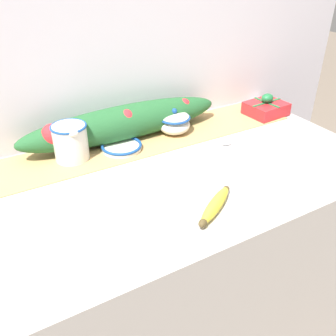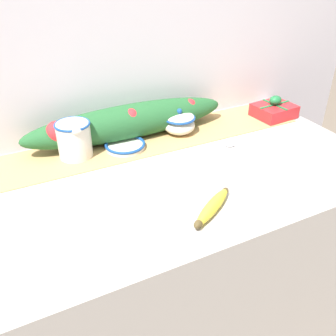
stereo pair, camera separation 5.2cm
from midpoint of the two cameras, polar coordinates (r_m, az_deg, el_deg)
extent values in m
cube|color=#B7B2AD|center=(1.45, 0.59, -15.70)|extent=(1.42, 0.72, 0.87)
cube|color=silver|center=(1.37, -6.96, 18.78)|extent=(2.22, 0.04, 2.40)
cube|color=tan|center=(1.35, -3.90, 3.82)|extent=(1.30, 0.23, 0.00)
cylinder|color=white|center=(1.27, -12.95, 4.19)|extent=(0.11, 0.11, 0.12)
torus|color=#194793|center=(1.24, -13.26, 6.52)|extent=(0.12, 0.12, 0.01)
torus|color=white|center=(1.32, -13.80, 5.75)|extent=(0.06, 0.01, 0.06)
ellipsoid|color=white|center=(1.20, -12.59, 5.49)|extent=(0.03, 0.02, 0.02)
ellipsoid|color=white|center=(1.41, 2.78, 6.53)|extent=(0.12, 0.12, 0.06)
torus|color=#194793|center=(1.40, 2.81, 7.63)|extent=(0.12, 0.12, 0.01)
ellipsoid|color=white|center=(1.39, 2.82, 7.83)|extent=(0.11, 0.11, 0.02)
sphere|color=#194793|center=(1.39, 2.84, 8.63)|extent=(0.02, 0.02, 0.02)
cylinder|color=white|center=(1.32, -5.41, 3.23)|extent=(0.14, 0.14, 0.01)
torus|color=#194793|center=(1.31, -5.43, 3.62)|extent=(0.14, 0.14, 0.01)
ellipsoid|color=yellow|center=(1.01, 8.28, -5.85)|extent=(0.17, 0.13, 0.03)
ellipsoid|color=brown|center=(0.95, 6.21, -8.52)|extent=(0.04, 0.03, 0.02)
ellipsoid|color=brown|center=(1.08, 10.10, -3.49)|extent=(0.03, 0.03, 0.02)
cube|color=silver|center=(1.33, 7.28, 3.04)|extent=(0.12, 0.04, 0.00)
ellipsoid|color=silver|center=(1.35, 10.55, 3.47)|extent=(0.04, 0.03, 0.01)
cube|color=red|center=(1.62, 16.73, 8.35)|extent=(0.17, 0.14, 0.05)
cube|color=#1E6B38|center=(1.61, 16.87, 9.22)|extent=(0.16, 0.02, 0.00)
cube|color=#1E6B38|center=(1.61, 16.87, 9.22)|extent=(0.02, 0.13, 0.00)
ellipsoid|color=#1E6B38|center=(1.60, 16.97, 9.85)|extent=(0.05, 0.04, 0.04)
ellipsoid|color=#235B2D|center=(1.37, -4.87, 7.06)|extent=(0.77, 0.14, 0.12)
sphere|color=red|center=(1.28, -15.44, 5.27)|extent=(0.08, 0.08, 0.08)
sphere|color=red|center=(1.31, -9.56, 6.39)|extent=(0.05, 0.05, 0.05)
sphere|color=red|center=(1.34, -4.55, 7.69)|extent=(0.07, 0.07, 0.07)
sphere|color=red|center=(1.43, -0.34, 8.77)|extent=(0.06, 0.06, 0.06)
sphere|color=red|center=(1.45, 4.39, 9.47)|extent=(0.05, 0.05, 0.05)
camera|label=1|loc=(0.03, -88.65, 0.82)|focal=40.00mm
camera|label=2|loc=(0.03, 91.35, -0.82)|focal=40.00mm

